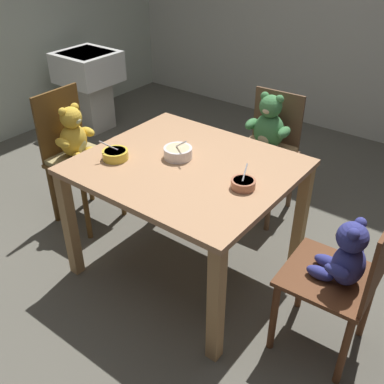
# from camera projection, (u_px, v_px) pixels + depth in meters

# --- Properties ---
(ground_plane) EXTENTS (5.20, 5.20, 0.04)m
(ground_plane) POSITION_uv_depth(u_px,v_px,m) (187.00, 268.00, 2.83)
(ground_plane) COLOR #5A574D
(dining_table) EXTENTS (1.12, 0.98, 0.73)m
(dining_table) POSITION_uv_depth(u_px,v_px,m) (187.00, 181.00, 2.48)
(dining_table) COLOR tan
(dining_table) RESTS_ON ground_plane
(teddy_chair_near_left) EXTENTS (0.41, 0.41, 0.92)m
(teddy_chair_near_left) POSITION_uv_depth(u_px,v_px,m) (77.00, 147.00, 3.00)
(teddy_chair_near_left) COLOR brown
(teddy_chair_near_left) RESTS_ON ground_plane
(teddy_chair_near_right) EXTENTS (0.42, 0.42, 0.86)m
(teddy_chair_near_right) POSITION_uv_depth(u_px,v_px,m) (344.00, 267.00, 2.03)
(teddy_chair_near_right) COLOR brown
(teddy_chair_near_right) RESTS_ON ground_plane
(teddy_chair_far_center) EXTENTS (0.41, 0.43, 0.88)m
(teddy_chair_far_center) POSITION_uv_depth(u_px,v_px,m) (267.00, 138.00, 3.08)
(teddy_chair_far_center) COLOR brown
(teddy_chair_far_center) RESTS_ON ground_plane
(porridge_bowl_yellow_near_left) EXTENTS (0.14, 0.14, 0.12)m
(porridge_bowl_yellow_near_left) POSITION_uv_depth(u_px,v_px,m) (115.00, 154.00, 2.47)
(porridge_bowl_yellow_near_left) COLOR yellow
(porridge_bowl_yellow_near_left) RESTS_ON dining_table
(porridge_bowl_terracotta_near_right) EXTENTS (0.12, 0.13, 0.11)m
(porridge_bowl_terracotta_near_right) POSITION_uv_depth(u_px,v_px,m) (243.00, 184.00, 2.21)
(porridge_bowl_terracotta_near_right) COLOR #B06D50
(porridge_bowl_terracotta_near_right) RESTS_ON dining_table
(porridge_bowl_white_center) EXTENTS (0.17, 0.16, 0.14)m
(porridge_bowl_white_center) POSITION_uv_depth(u_px,v_px,m) (178.00, 152.00, 2.48)
(porridge_bowl_white_center) COLOR silver
(porridge_bowl_white_center) RESTS_ON dining_table
(sink_basin) EXTENTS (0.52, 0.50, 0.77)m
(sink_basin) POSITION_uv_depth(u_px,v_px,m) (89.00, 80.00, 4.33)
(sink_basin) COLOR #B7B2A8
(sink_basin) RESTS_ON ground_plane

